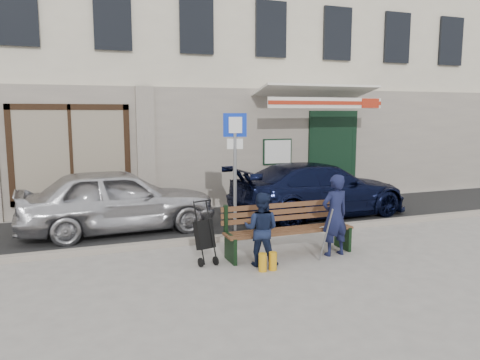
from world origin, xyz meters
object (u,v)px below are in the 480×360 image
man (335,215)px  stroller (205,236)px  car_navy (319,190)px  car_silver (118,200)px  parking_sign (235,156)px  bench (287,230)px  woman (261,229)px

man → stroller: 2.35m
car_navy → stroller: (-3.67, -2.52, -0.20)m
car_silver → man: (3.44, -3.06, 0.03)m
car_silver → stroller: car_silver is taller
parking_sign → man: bearing=-39.9°
car_silver → car_navy: bearing=-94.3°
parking_sign → stroller: bearing=-112.7°
bench → car_silver: bearing=133.9°
woman → parking_sign: bearing=-60.0°
stroller → bench: bearing=-19.4°
car_silver → stroller: size_ratio=3.89×
woman → car_silver: bearing=-21.2°
car_navy → parking_sign: bearing=109.5°
car_silver → bench: bearing=-138.8°
car_silver → car_navy: car_silver is taller
car_silver → car_navy: 4.82m
woman → stroller: 0.98m
bench → stroller: bearing=176.4°
parking_sign → stroller: (-1.05, -1.36, -1.22)m
car_navy → parking_sign: 3.04m
car_silver → man: bearing=-134.3°
car_silver → car_navy: size_ratio=0.90×
parking_sign → bench: size_ratio=1.06×
parking_sign → man: size_ratio=1.73×
car_silver → man: size_ratio=2.80×
car_silver → woman: size_ratio=3.31×
woman → stroller: woman is taller
man → stroller: (-2.30, 0.41, -0.26)m
bench → man: bearing=-21.3°
parking_sign → woman: parking_sign is taller
parking_sign → stroller: parking_sign is taller
parking_sign → man: (1.25, -1.77, -0.95)m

